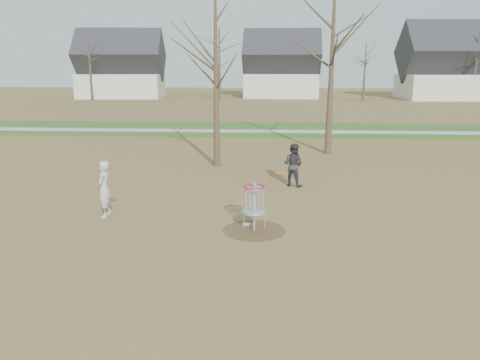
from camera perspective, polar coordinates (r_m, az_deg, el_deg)
name	(u,v)px	position (r m, az deg, el deg)	size (l,w,h in m)	color
ground	(254,230)	(13.42, 1.74, -6.15)	(160.00, 160.00, 0.00)	brown
green_band	(264,129)	(33.91, 2.90, 6.19)	(160.00, 8.00, 0.01)	#2D5119
footpath	(263,131)	(32.91, 2.88, 5.97)	(160.00, 1.50, 0.01)	#9E9E99
dirt_circle	(254,230)	(13.41, 1.75, -6.13)	(1.80, 1.80, 0.01)	#47331E
player_standing	(104,189)	(14.95, -16.23, -1.07)	(0.64, 0.42, 1.75)	silver
player_throwing	(293,165)	(18.12, 6.50, 1.86)	(0.81, 0.63, 1.67)	#2D2D31
disc_grounded	(246,224)	(13.85, 0.79, -5.41)	(0.22, 0.22, 0.02)	silver
discs_in_play	(204,178)	(14.95, -4.43, 0.29)	(5.30, 1.97, 0.08)	#FC500D
disc_golf_basket	(254,200)	(13.13, 1.77, -2.41)	(0.64, 0.64, 1.35)	#9EA3AD
bare_trees	(284,56)	(48.40, 5.39, 14.84)	(52.62, 44.98, 9.00)	#382B1E
houses_row	(299,72)	(65.27, 7.20, 12.97)	(56.51, 10.01, 7.26)	silver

